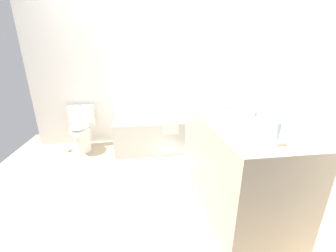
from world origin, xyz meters
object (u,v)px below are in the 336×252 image
toilet (81,129)px  water_bottle_1 (223,104)px  sink_basin (236,118)px  soap_dish (231,113)px  bathtub (165,131)px  drinking_glass_0 (267,132)px  drinking_glass_2 (259,128)px  water_bottle_3 (211,94)px  sink_faucet (255,116)px  bath_mat (180,162)px  water_bottle_0 (225,98)px  water_bottle_4 (217,96)px  toilet_paper_roll (65,148)px  drinking_glass_1 (253,124)px  water_bottle_2 (275,134)px

toilet → water_bottle_1: size_ratio=3.72×
toilet → sink_basin: 2.36m
sink_basin → soap_dish: 0.23m
bathtub → drinking_glass_0: 1.99m
drinking_glass_2 → water_bottle_3: bearing=90.5°
sink_faucet → bath_mat: sink_faucet is taller
toilet → drinking_glass_0: size_ratio=7.05×
bath_mat → water_bottle_0: bearing=-47.6°
soap_dish → bath_mat: 1.13m
toilet → water_bottle_4: 2.10m
water_bottle_3 → toilet_paper_roll: size_ratio=2.20×
sink_basin → drinking_glass_1: drinking_glass_1 is taller
sink_basin → drinking_glass_2: drinking_glass_2 is taller
drinking_glass_1 → soap_dish: drinking_glass_1 is taller
sink_basin → bathtub: bearing=108.1°
bath_mat → drinking_glass_2: bearing=-73.7°
water_bottle_0 → bath_mat: 1.13m
water_bottle_1 → bath_mat: water_bottle_1 is taller
sink_faucet → water_bottle_2: 0.57m
soap_dish → drinking_glass_2: bearing=-93.6°
water_bottle_0 → water_bottle_1: water_bottle_0 is taller
water_bottle_0 → drinking_glass_2: (-0.04, -0.75, -0.07)m
drinking_glass_0 → drinking_glass_1: drinking_glass_1 is taller
bathtub → toilet_paper_roll: bathtub is taller
sink_faucet → drinking_glass_0: drinking_glass_0 is taller
water_bottle_0 → water_bottle_2: (-0.06, -0.96, -0.03)m
water_bottle_2 → drinking_glass_2: water_bottle_2 is taller
water_bottle_3 → water_bottle_4: bearing=-85.3°
sink_basin → water_bottle_2: 0.54m
water_bottle_3 → sink_faucet: bearing=-76.8°
water_bottle_4 → sink_basin: bearing=-92.4°
bathtub → water_bottle_1: size_ratio=8.41×
water_bottle_1 → drinking_glass_0: 0.72m
water_bottle_1 → drinking_glass_1: bearing=-86.8°
water_bottle_3 → drinking_glass_0: 1.12m
drinking_glass_1 → drinking_glass_2: 0.09m
sink_basin → water_bottle_0: water_bottle_0 is taller
sink_faucet → drinking_glass_2: 0.36m
water_bottle_2 → drinking_glass_0: 0.13m
water_bottle_2 → drinking_glass_1: size_ratio=1.81×
water_bottle_1 → drinking_glass_1: water_bottle_1 is taller
water_bottle_1 → water_bottle_3: 0.40m
water_bottle_0 → toilet_paper_roll: 2.51m
sink_basin → toilet_paper_roll: bearing=144.5°
sink_basin → drinking_glass_1: bearing=-82.6°
water_bottle_4 → toilet_paper_roll: (-2.05, 0.89, -0.94)m
bathtub → toilet_paper_roll: (-1.57, 0.04, -0.22)m
drinking_glass_2 → water_bottle_0: bearing=86.6°
sink_faucet → water_bottle_3: 0.73m
toilet → drinking_glass_0: (1.78, -1.89, 0.57)m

